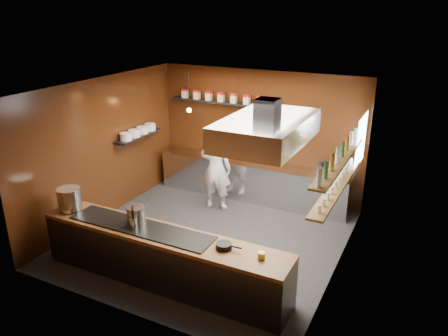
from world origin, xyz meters
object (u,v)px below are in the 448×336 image
Objects in this scene: stockpot_small at (136,215)px; stockpot_large at (70,199)px; extractor_hood at (267,130)px; chef at (216,168)px; espresso_machine at (339,168)px.

stockpot_large is at bearing -175.41° from stockpot_small.
extractor_hood is 1.05× the size of chef.
chef is (0.01, 2.85, -0.13)m from stockpot_small.
stockpot_small is at bearing -148.86° from extractor_hood.
stockpot_large is at bearing -127.23° from espresso_machine.
stockpot_large is (-3.21, -1.22, -1.37)m from extractor_hood.
chef is at bearing -152.76° from espresso_machine.
espresso_machine is (0.69, 2.60, -1.42)m from extractor_hood.
stockpot_small is at bearing 4.59° from stockpot_large.
stockpot_large reaches higher than stockpot_small.
stockpot_small is at bearing 80.67° from chef.
extractor_hood is 2.58m from stockpot_small.
stockpot_small is at bearing -115.92° from espresso_machine.
stockpot_small is 0.16× the size of chef.
extractor_hood is at bearing 31.14° from stockpot_small.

